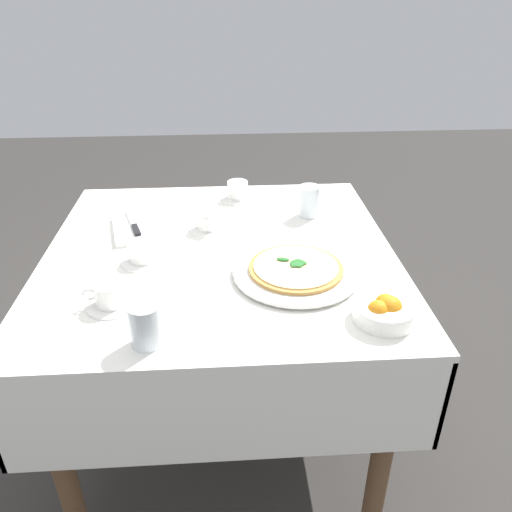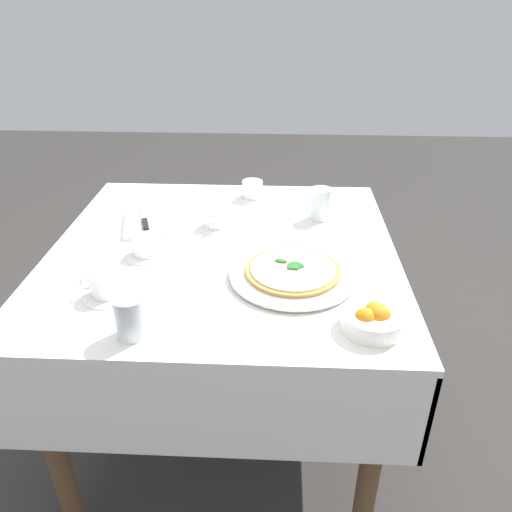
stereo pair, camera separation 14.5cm
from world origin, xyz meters
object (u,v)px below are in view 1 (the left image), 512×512
coffee_cup_far_left (110,296)px  coffee_cup_near_right (208,221)px  pizza_plate (296,272)px  pizza (296,268)px  coffee_cup_far_right (238,191)px  water_glass_back_corner (309,203)px  coffee_cup_left_edge (142,254)px  water_glass_near_left (146,327)px  citrus_bowl (384,310)px  napkin_folded (134,228)px  dinner_knife (134,224)px

coffee_cup_far_left → coffee_cup_near_right: coffee_cup_near_right is taller
pizza_plate → pizza: size_ratio=1.33×
coffee_cup_far_right → pizza_plate: bearing=-165.8°
coffee_cup_near_right → water_glass_back_corner: (0.09, -0.35, 0.02)m
pizza → water_glass_back_corner: 0.41m
pizza → coffee_cup_left_edge: coffee_cup_left_edge is taller
pizza → coffee_cup_left_edge: size_ratio=1.98×
pizza_plate → water_glass_near_left: bearing=125.9°
water_glass_back_corner → coffee_cup_near_right: bearing=104.3°
coffee_cup_near_right → coffee_cup_far_right: bearing=-22.6°
pizza_plate → coffee_cup_near_right: bearing=38.8°
coffee_cup_far_left → coffee_cup_far_right: coffee_cup_far_right is taller
coffee_cup_far_left → coffee_cup_far_right: bearing=-27.0°
coffee_cup_near_right → water_glass_near_left: water_glass_near_left is taller
coffee_cup_far_left → coffee_cup_left_edge: 0.23m
coffee_cup_far_left → coffee_cup_near_right: bearing=-29.5°
water_glass_back_corner → citrus_bowl: size_ratio=0.72×
coffee_cup_left_edge → water_glass_near_left: 0.38m
pizza → water_glass_near_left: (-0.27, 0.37, 0.02)m
coffee_cup_left_edge → coffee_cup_far_right: bearing=-32.9°
coffee_cup_far_left → napkin_folded: bearing=0.5°
pizza_plate → coffee_cup_left_edge: bearing=76.2°
pizza → citrus_bowl: bearing=-139.9°
dinner_knife → coffee_cup_near_right: bearing=-110.1°
napkin_folded → pizza: bearing=-135.6°
pizza → water_glass_back_corner: size_ratio=2.42×
pizza_plate → coffee_cup_near_right: (0.31, 0.25, 0.02)m
coffee_cup_far_left → coffee_cup_far_right: size_ratio=1.00×
water_glass_near_left → coffee_cup_near_right: bearing=-12.4°
coffee_cup_far_right → pizza: bearing=-165.8°
pizza_plate → dinner_knife: size_ratio=1.83×
dinner_knife → napkin_folded: bearing=-180.0°
pizza → coffee_cup_far_right: 0.58m
water_glass_near_left → coffee_cup_far_right: bearing=-15.7°
pizza_plate → citrus_bowl: (-0.22, -0.18, 0.02)m
pizza → dinner_knife: bearing=57.2°
water_glass_near_left → napkin_folded: (0.59, 0.11, -0.04)m
coffee_cup_far_left → coffee_cup_left_edge: coffee_cup_far_left is taller
coffee_cup_left_edge → dinner_knife: (0.21, 0.06, -0.00)m
pizza_plate → pizza: bearing=7.8°
pizza → napkin_folded: 0.58m
pizza → coffee_cup_far_right: size_ratio=1.98×
coffee_cup_left_edge → water_glass_near_left: (-0.38, -0.06, 0.02)m
napkin_folded → coffee_cup_far_left: bearing=167.5°
water_glass_near_left → dinner_knife: water_glass_near_left is taller
coffee_cup_far_right → water_glass_near_left: 0.86m
water_glass_back_corner → dinner_knife: water_glass_back_corner is taller
water_glass_back_corner → napkin_folded: bearing=97.8°
coffee_cup_far_right → coffee_cup_far_left: bearing=153.0°
coffee_cup_far_right → citrus_bowl: bearing=-157.2°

